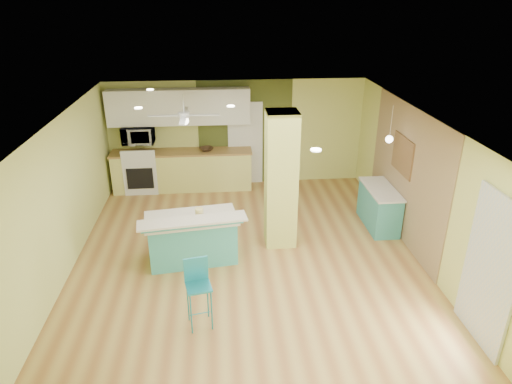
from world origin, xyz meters
TOP-DOWN VIEW (x-y plane):
  - floor at (0.00, 0.00)m, footprint 6.00×7.00m
  - ceiling at (0.00, 0.00)m, footprint 6.00×7.00m
  - wall_back at (0.00, 3.50)m, footprint 6.00×0.01m
  - wall_front at (0.00, -3.50)m, footprint 6.00×0.01m
  - wall_left at (-3.00, 0.00)m, footprint 0.01×7.00m
  - wall_right at (3.00, 0.00)m, footprint 0.01×7.00m
  - wood_panel at (2.99, 0.60)m, footprint 0.02×3.40m
  - olive_accent at (0.20, 3.49)m, footprint 2.20×0.02m
  - interior_door at (0.20, 3.46)m, footprint 0.82×0.05m
  - french_door at (2.97, -2.30)m, footprint 0.04×1.08m
  - column at (0.65, 0.50)m, footprint 0.55×0.55m
  - kitchen_run at (-1.30, 3.20)m, footprint 3.25×0.63m
  - stove at (-2.25, 3.19)m, footprint 0.76×0.66m
  - upper_cabinets at (-1.30, 3.32)m, footprint 3.20×0.34m
  - microwave at (-2.25, 3.20)m, footprint 0.70×0.48m
  - ceiling_fan at (-1.10, 2.00)m, footprint 1.41×1.41m
  - pendant_lamp at (2.65, 0.75)m, footprint 0.14×0.14m
  - wall_decor at (2.96, 0.80)m, footprint 0.03×0.90m
  - peninsula at (-0.95, 0.01)m, footprint 1.80×1.15m
  - bar_stool at (-0.79, -1.68)m, footprint 0.40×0.40m
  - side_counter at (2.70, 0.97)m, footprint 0.54×1.26m
  - fruit_bowl at (-0.73, 3.19)m, footprint 0.40×0.40m
  - canister at (-0.80, -0.02)m, footprint 0.14×0.14m

SIDE VIEW (x-z plane):
  - floor at x=0.00m, z-range -0.01..0.00m
  - side_counter at x=2.70m, z-range 0.00..0.82m
  - peninsula at x=-0.95m, z-range -0.04..0.91m
  - stove at x=-2.25m, z-range -0.08..1.00m
  - kitchen_run at x=-1.30m, z-range 0.00..0.94m
  - bar_stool at x=-0.79m, z-range 0.17..1.19m
  - canister at x=-0.80m, z-range 0.82..1.00m
  - fruit_bowl at x=-0.73m, z-range 0.94..1.02m
  - interior_door at x=0.20m, z-range 0.00..2.00m
  - french_door at x=2.97m, z-range 0.00..2.10m
  - wall_back at x=0.00m, z-range 0.00..2.50m
  - wall_front at x=0.00m, z-range 0.00..2.50m
  - wall_left at x=-3.00m, z-range 0.00..2.50m
  - wall_right at x=3.00m, z-range 0.00..2.50m
  - wood_panel at x=2.99m, z-range 0.00..2.50m
  - olive_accent at x=0.20m, z-range 0.00..2.50m
  - column at x=0.65m, z-range 0.00..2.50m
  - microwave at x=-2.25m, z-range 1.16..1.55m
  - wall_decor at x=2.96m, z-range 1.20..1.90m
  - pendant_lamp at x=2.65m, z-range 1.54..2.23m
  - upper_cabinets at x=-1.30m, z-range 1.55..2.35m
  - ceiling_fan at x=-1.10m, z-range 1.77..2.38m
  - ceiling at x=0.00m, z-range 2.50..2.51m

